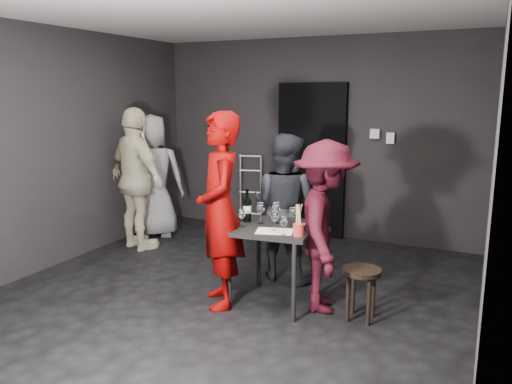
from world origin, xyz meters
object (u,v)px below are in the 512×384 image
at_px(hand_truck, 250,216).
at_px(breadstick_cup, 299,221).
at_px(wine_bottle, 247,209).
at_px(woman_black, 284,205).
at_px(tasting_table, 275,236).
at_px(bystander_grey, 153,169).
at_px(server_red, 220,190).
at_px(bystander_cream, 136,165).
at_px(stool, 361,280).
at_px(man_maroon, 325,223).

bearing_deg(hand_truck, breadstick_cup, -70.78).
distance_m(wine_bottle, breadstick_cup, 0.67).
height_order(hand_truck, woman_black, woman_black).
xyz_separation_m(tasting_table, bystander_grey, (-2.39, 1.33, 0.30)).
height_order(server_red, bystander_grey, server_red).
height_order(tasting_table, server_red, server_red).
height_order(server_red, wine_bottle, server_red).
xyz_separation_m(tasting_table, server_red, (-0.44, -0.25, 0.44)).
bearing_deg(hand_truck, wine_bottle, -79.70).
distance_m(hand_truck, bystander_cream, 1.89).
bearing_deg(hand_truck, stool, -60.96).
height_order(hand_truck, bystander_grey, bystander_grey).
xyz_separation_m(hand_truck, man_maroon, (1.82, -2.15, 0.61)).
height_order(stool, wine_bottle, wine_bottle).
bearing_deg(server_red, bystander_cream, -156.76).
bearing_deg(server_red, stool, 63.29).
bearing_deg(man_maroon, tasting_table, 79.37).
bearing_deg(bystander_cream, bystander_grey, -53.95).
xyz_separation_m(hand_truck, breadstick_cup, (1.66, -2.41, 0.68)).
relative_size(hand_truck, bystander_grey, 0.58).
bearing_deg(stool, man_maroon, 166.68).
relative_size(server_red, woman_black, 1.35).
distance_m(man_maroon, wine_bottle, 0.78).
bearing_deg(wine_bottle, breadstick_cup, -21.41).
xyz_separation_m(stool, woman_black, (-1.00, 0.66, 0.44)).
relative_size(man_maroon, wine_bottle, 5.15).
xyz_separation_m(stool, breadstick_cup, (-0.52, -0.18, 0.51)).
distance_m(server_red, breadstick_cup, 0.79).
bearing_deg(stool, breadstick_cup, -161.22).
xyz_separation_m(woman_black, wine_bottle, (-0.14, -0.59, 0.06)).
relative_size(stool, bystander_grey, 0.25).
height_order(tasting_table, bystander_grey, bystander_grey).
bearing_deg(bystander_grey, bystander_cream, 74.12).
height_order(stool, server_red, server_red).
distance_m(stool, bystander_grey, 3.55).
height_order(tasting_table, breadstick_cup, breadstick_cup).
height_order(tasting_table, wine_bottle, wine_bottle).
bearing_deg(breadstick_cup, man_maroon, 59.92).
bearing_deg(stool, wine_bottle, 176.77).
distance_m(stool, woman_black, 1.28).
bearing_deg(breadstick_cup, woman_black, 119.66).
height_order(man_maroon, bystander_grey, bystander_grey).
relative_size(hand_truck, man_maroon, 0.67).
relative_size(woman_black, wine_bottle, 5.09).
xyz_separation_m(stool, server_red, (-1.28, -0.22, 0.72)).
bearing_deg(tasting_table, hand_truck, 121.45).
relative_size(server_red, bystander_cream, 1.02).
distance_m(stool, man_maroon, 0.59).
bearing_deg(bystander_grey, hand_truck, -172.17).
xyz_separation_m(woman_black, bystander_grey, (-2.23, 0.70, 0.14)).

